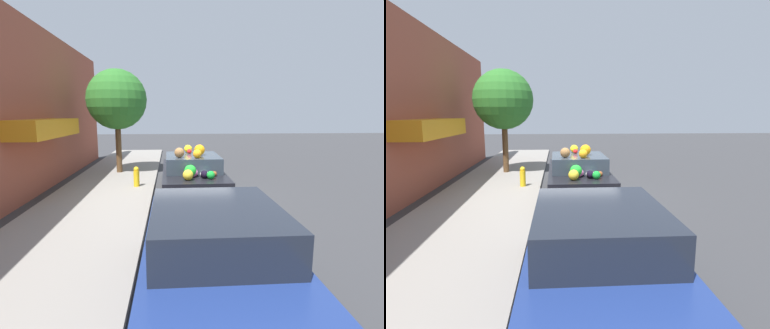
# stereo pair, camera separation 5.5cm
# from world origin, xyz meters

# --- Properties ---
(ground_plane) EXTENTS (60.00, 60.00, 0.00)m
(ground_plane) POSITION_xyz_m (0.00, 0.00, 0.00)
(ground_plane) COLOR #38383A
(sidewalk_curb) EXTENTS (24.00, 3.20, 0.11)m
(sidewalk_curb) POSITION_xyz_m (0.00, 2.70, 0.05)
(sidewalk_curb) COLOR gray
(sidewalk_curb) RESTS_ON ground
(building_facade) EXTENTS (18.00, 1.20, 5.51)m
(building_facade) POSITION_xyz_m (0.04, 4.92, 2.72)
(building_facade) COLOR #9E4C38
(building_facade) RESTS_ON ground
(street_tree) EXTENTS (2.50, 2.50, 4.35)m
(street_tree) POSITION_xyz_m (3.99, 2.73, 3.19)
(street_tree) COLOR brown
(street_tree) RESTS_ON sidewalk_curb
(fire_hydrant) EXTENTS (0.20, 0.20, 0.70)m
(fire_hydrant) POSITION_xyz_m (1.30, 1.71, 0.45)
(fire_hydrant) COLOR gold
(fire_hydrant) RESTS_ON sidewalk_curb
(art_car) EXTENTS (4.06, 1.84, 1.71)m
(art_car) POSITION_xyz_m (-0.03, -0.14, 0.76)
(art_car) COLOR black
(art_car) RESTS_ON ground
(parked_car_plain) EXTENTS (4.27, 1.86, 1.48)m
(parked_car_plain) POSITION_xyz_m (-5.32, -0.05, 0.76)
(parked_car_plain) COLOR navy
(parked_car_plain) RESTS_ON ground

